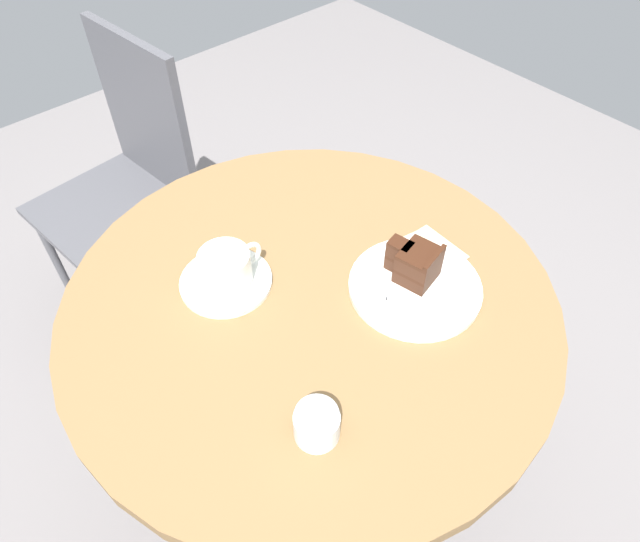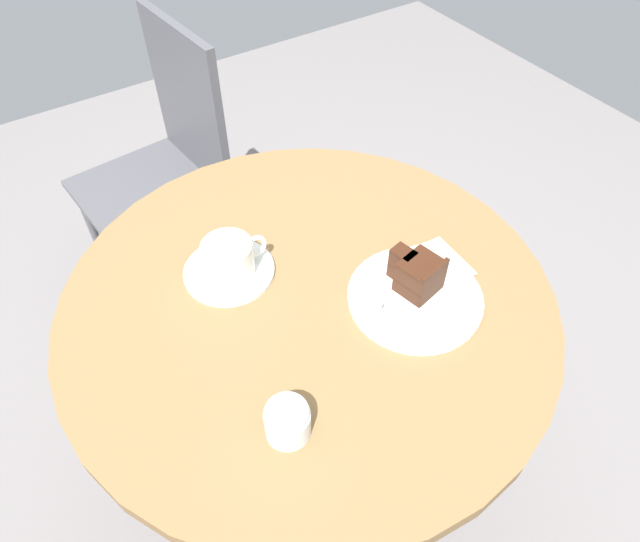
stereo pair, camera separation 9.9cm
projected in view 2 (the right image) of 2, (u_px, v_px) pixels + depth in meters
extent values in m
cube|color=slate|center=(312.00, 470.00, 1.56)|extent=(4.40, 4.40, 0.01)
cylinder|color=brown|center=(308.00, 302.00, 1.02)|extent=(0.88, 0.88, 0.03)
cylinder|color=#B7B7BC|center=(310.00, 403.00, 1.29)|extent=(0.07, 0.07, 0.69)
cylinder|color=#B7B7BC|center=(312.00, 468.00, 1.55)|extent=(0.39, 0.39, 0.02)
cylinder|color=silver|center=(229.00, 271.00, 1.04)|extent=(0.17, 0.17, 0.01)
cylinder|color=silver|center=(228.00, 258.00, 1.01)|extent=(0.09, 0.09, 0.07)
cylinder|color=beige|center=(226.00, 246.00, 0.99)|extent=(0.08, 0.08, 0.00)
torus|color=silver|center=(254.00, 247.00, 1.03)|extent=(0.05, 0.01, 0.05)
cube|color=#B7B7BC|center=(255.00, 281.00, 1.02)|extent=(0.08, 0.04, 0.00)
ellipsoid|color=#B7B7BC|center=(238.00, 300.00, 0.99)|extent=(0.02, 0.02, 0.00)
cylinder|color=silver|center=(415.00, 298.00, 1.00)|extent=(0.24, 0.24, 0.01)
cube|color=#422619|center=(418.00, 283.00, 0.99)|extent=(0.08, 0.07, 0.03)
cube|color=#422619|center=(401.00, 272.00, 1.01)|extent=(0.04, 0.05, 0.03)
cube|color=#381C0F|center=(419.00, 277.00, 0.98)|extent=(0.08, 0.07, 0.01)
cube|color=#381C0F|center=(402.00, 266.00, 1.00)|extent=(0.04, 0.05, 0.01)
cube|color=#422619|center=(420.00, 271.00, 0.97)|extent=(0.08, 0.07, 0.03)
cube|color=#422619|center=(403.00, 259.00, 0.99)|extent=(0.04, 0.05, 0.03)
cube|color=#381C0F|center=(422.00, 265.00, 0.96)|extent=(0.08, 0.07, 0.01)
cube|color=#381C0F|center=(404.00, 253.00, 0.98)|extent=(0.04, 0.05, 0.01)
cube|color=#381C0F|center=(433.00, 283.00, 0.96)|extent=(0.07, 0.02, 0.07)
cube|color=#B7B7BC|center=(412.00, 313.00, 0.96)|extent=(0.07, 0.08, 0.00)
cube|color=#B7B7BC|center=(374.00, 305.00, 0.97)|extent=(0.04, 0.04, 0.00)
cube|color=beige|center=(427.00, 269.00, 1.05)|extent=(0.14, 0.14, 0.00)
cube|color=beige|center=(434.00, 266.00, 1.05)|extent=(0.12, 0.12, 0.00)
cylinder|color=#4C4C51|center=(96.00, 238.00, 1.86)|extent=(0.02, 0.02, 0.43)
cylinder|color=#4C4C51|center=(141.00, 298.00, 1.69)|extent=(0.02, 0.02, 0.43)
cylinder|color=#4C4C51|center=(183.00, 198.00, 2.00)|extent=(0.02, 0.02, 0.43)
cylinder|color=#4C4C51|center=(233.00, 249.00, 1.83)|extent=(0.02, 0.02, 0.43)
cube|color=#4C4C51|center=(149.00, 190.00, 1.68)|extent=(0.41, 0.41, 0.02)
cube|color=#4C4C51|center=(188.00, 101.00, 1.58)|extent=(0.06, 0.36, 0.44)
cylinder|color=silver|center=(288.00, 423.00, 0.82)|extent=(0.07, 0.07, 0.05)
ellipsoid|color=silver|center=(287.00, 412.00, 0.79)|extent=(0.06, 0.06, 0.02)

